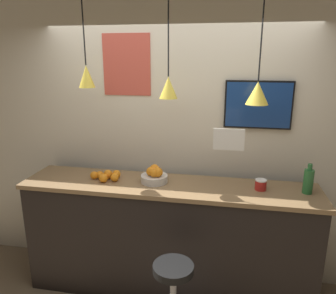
{
  "coord_description": "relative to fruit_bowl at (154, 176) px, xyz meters",
  "views": [
    {
      "loc": [
        0.52,
        -2.04,
        2.23
      ],
      "look_at": [
        0.0,
        0.67,
        1.45
      ],
      "focal_mm": 35.0,
      "sensor_mm": 36.0,
      "label": 1
    }
  ],
  "objects": [
    {
      "name": "service_counter",
      "position": [
        0.13,
        -0.03,
        -0.61
      ],
      "size": [
        2.68,
        0.56,
        1.1
      ],
      "color": "black",
      "rests_on": "ground_plane"
    },
    {
      "name": "orange_pile",
      "position": [
        -0.45,
        -0.03,
        -0.02
      ],
      "size": [
        0.29,
        0.21,
        0.09
      ],
      "color": "orange",
      "rests_on": "service_counter"
    },
    {
      "name": "back_wall",
      "position": [
        0.13,
        0.36,
        0.28
      ],
      "size": [
        8.0,
        0.06,
        2.9
      ],
      "color": "beige",
      "rests_on": "ground_plane"
    },
    {
      "name": "hanging_menu_board",
      "position": [
        0.65,
        -0.23,
        0.43
      ],
      "size": [
        0.24,
        0.01,
        0.17
      ],
      "color": "white"
    },
    {
      "name": "spread_jar",
      "position": [
        0.94,
        0.0,
        -0.02
      ],
      "size": [
        0.1,
        0.1,
        0.09
      ],
      "color": "red",
      "rests_on": "service_counter"
    },
    {
      "name": "juice_bottle",
      "position": [
        1.32,
        0.0,
        0.05
      ],
      "size": [
        0.08,
        0.08,
        0.26
      ],
      "color": "#286B33",
      "rests_on": "service_counter"
    },
    {
      "name": "fruit_bowl",
      "position": [
        0.0,
        0.0,
        0.0
      ],
      "size": [
        0.25,
        0.25,
        0.15
      ],
      "color": "beige",
      "rests_on": "service_counter"
    },
    {
      "name": "mounted_tv",
      "position": [
        0.9,
        0.31,
        0.63
      ],
      "size": [
        0.6,
        0.04,
        0.43
      ],
      "color": "black"
    },
    {
      "name": "pendant_lamp_right",
      "position": [
        0.86,
        -0.01,
        0.78
      ],
      "size": [
        0.18,
        0.18,
        0.96
      ],
      "color": "black"
    },
    {
      "name": "wall_poster",
      "position": [
        -0.34,
        0.33,
        0.97
      ],
      "size": [
        0.46,
        0.01,
        0.57
      ],
      "color": "#C64C3D"
    },
    {
      "name": "pendant_lamp_left",
      "position": [
        -0.59,
        -0.01,
        0.89
      ],
      "size": [
        0.14,
        0.14,
        0.85
      ],
      "color": "black"
    },
    {
      "name": "pendant_lamp_middle",
      "position": [
        0.13,
        -0.01,
        0.81
      ],
      "size": [
        0.15,
        0.15,
        0.93
      ],
      "color": "black"
    }
  ]
}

